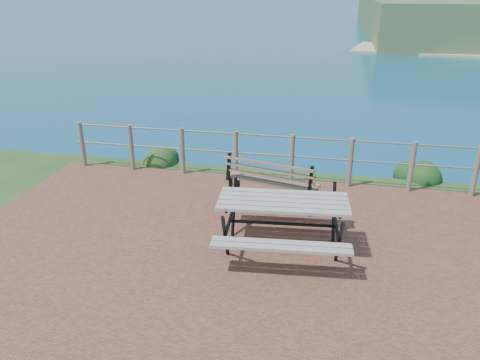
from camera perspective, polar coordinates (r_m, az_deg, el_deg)
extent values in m
cube|color=brown|center=(6.69, 3.16, -11.24)|extent=(10.00, 7.00, 0.12)
cylinder|color=#6B5B4C|center=(10.84, -18.68, 4.16)|extent=(0.10, 0.10, 1.00)
cylinder|color=#6B5B4C|center=(10.32, -13.12, 3.87)|extent=(0.10, 0.10, 1.00)
cylinder|color=#6B5B4C|center=(9.91, -7.04, 3.52)|extent=(0.10, 0.10, 1.00)
cylinder|color=#6B5B4C|center=(9.61, -0.51, 3.10)|extent=(0.10, 0.10, 1.00)
cylinder|color=#6B5B4C|center=(9.45, 6.32, 2.61)|extent=(0.10, 0.10, 1.00)
cylinder|color=#6B5B4C|center=(9.43, 13.29, 2.08)|extent=(0.10, 0.10, 1.00)
cylinder|color=#6B5B4C|center=(9.54, 20.19, 1.52)|extent=(0.10, 0.10, 1.00)
cylinder|color=#6B5B4C|center=(9.79, 26.82, 0.96)|extent=(0.10, 0.10, 1.00)
cylinder|color=slate|center=(9.31, 6.44, 5.22)|extent=(9.40, 0.04, 0.04)
cylinder|color=slate|center=(9.43, 6.34, 2.90)|extent=(9.40, 0.04, 0.04)
cube|color=#A29A91|center=(6.88, 5.30, -2.60)|extent=(1.97, 0.95, 0.04)
cube|color=#A29A91|center=(7.02, 5.21, -4.94)|extent=(1.92, 0.45, 0.04)
cube|color=#A29A91|center=(7.02, 5.21, -4.94)|extent=(1.92, 0.45, 0.04)
cylinder|color=black|center=(7.05, 5.19, -5.32)|extent=(1.64, 0.19, 0.05)
cube|color=brown|center=(8.43, 4.02, -0.11)|extent=(1.72, 0.81, 0.04)
cube|color=brown|center=(8.32, 4.07, 1.75)|extent=(1.65, 0.53, 0.38)
cube|color=black|center=(8.52, 3.98, -1.53)|extent=(0.07, 0.07, 0.46)
cube|color=black|center=(8.52, 3.98, -1.53)|extent=(0.07, 0.07, 0.46)
cube|color=black|center=(8.52, 3.98, -1.53)|extent=(0.07, 0.07, 0.46)
cube|color=black|center=(8.52, 3.98, -1.53)|extent=(0.07, 0.07, 0.46)
ellipsoid|color=#274C1C|center=(10.98, -9.37, 2.41)|extent=(0.79, 0.79, 0.54)
ellipsoid|color=#144116|center=(10.60, 20.87, 0.45)|extent=(0.75, 0.75, 0.48)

